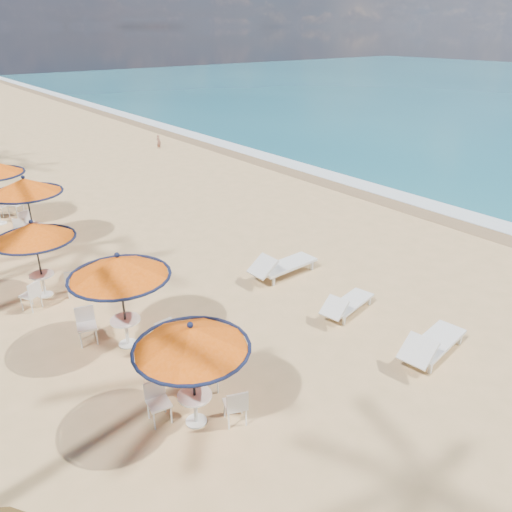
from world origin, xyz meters
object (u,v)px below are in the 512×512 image
at_px(station_1, 119,276).
at_px(station_3, 25,192).
at_px(lounger_near, 431,344).
at_px(lounger_far, 281,265).
at_px(station_0, 193,349).
at_px(lounger_mid, 346,304).
at_px(station_2, 35,239).

height_order(station_1, station_3, station_3).
relative_size(lounger_near, lounger_far, 0.97).
relative_size(station_3, lounger_near, 1.11).
xyz_separation_m(station_1, station_3, (0.06, 7.33, 0.05)).
bearing_deg(station_3, station_0, -90.54).
distance_m(station_0, station_1, 3.05).
xyz_separation_m(lounger_mid, lounger_far, (0.08, 2.60, 0.07)).
relative_size(station_2, lounger_far, 0.98).
distance_m(station_0, lounger_mid, 5.19).
relative_size(station_2, lounger_near, 1.01).
xyz_separation_m(station_1, station_2, (-0.75, 3.48, -0.10)).
relative_size(station_1, lounger_near, 1.08).
distance_m(station_2, station_3, 3.94).
height_order(station_3, lounger_mid, station_3).
bearing_deg(station_2, lounger_near, -54.31).
xyz_separation_m(station_2, lounger_far, (5.75, -3.05, -1.30)).
bearing_deg(lounger_far, station_0, -147.60).
height_order(station_1, station_2, station_1).
relative_size(station_0, station_3, 0.90).
relative_size(station_0, lounger_far, 0.97).
bearing_deg(station_2, station_3, 78.10).
distance_m(lounger_near, lounger_mid, 2.39).
bearing_deg(station_0, lounger_near, -16.63).
bearing_deg(lounger_mid, station_3, 105.67).
xyz_separation_m(station_2, lounger_mid, (5.67, -5.65, -1.36)).
bearing_deg(lounger_far, lounger_mid, -94.02).
xyz_separation_m(station_0, station_2, (-0.71, 6.53, 0.09)).
xyz_separation_m(station_3, lounger_near, (4.96, -11.89, -1.47)).
bearing_deg(lounger_near, station_3, 104.40).
height_order(station_2, lounger_near, station_2).
distance_m(station_1, lounger_far, 5.21).
relative_size(station_0, lounger_mid, 1.16).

